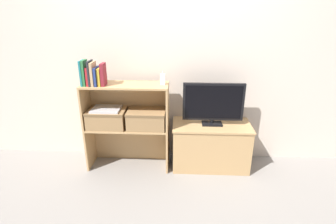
{
  "coord_description": "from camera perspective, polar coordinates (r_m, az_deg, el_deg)",
  "views": [
    {
      "loc": [
        0.13,
        -2.48,
        1.7
      ],
      "look_at": [
        0.0,
        0.16,
        0.68
      ],
      "focal_mm": 28.0,
      "sensor_mm": 36.0,
      "label": 1
    }
  ],
  "objects": [
    {
      "name": "book_charcoal",
      "position": [
        2.8,
        -16.5,
        8.12
      ],
      "size": [
        0.02,
        0.16,
        0.25
      ],
      "color": "#232328",
      "rests_on": "bookshelf_upper_tier"
    },
    {
      "name": "tv_stand",
      "position": [
        3.07,
        9.22,
        -7.09
      ],
      "size": [
        0.87,
        0.44,
        0.52
      ],
      "color": "tan",
      "rests_on": "ground_plane"
    },
    {
      "name": "book_maroon",
      "position": [
        2.77,
        -13.9,
        7.94
      ],
      "size": [
        0.04,
        0.12,
        0.23
      ],
      "color": "maroon",
      "rests_on": "bookshelf_upper_tier"
    },
    {
      "name": "book_crimson",
      "position": [
        2.82,
        -16.93,
        7.46
      ],
      "size": [
        0.02,
        0.12,
        0.19
      ],
      "color": "#B22328",
      "rests_on": "bookshelf_upper_tier"
    },
    {
      "name": "book_forest",
      "position": [
        2.82,
        -17.64,
        8.15
      ],
      "size": [
        0.03,
        0.13,
        0.26
      ],
      "color": "#286638",
      "rests_on": "bookshelf_upper_tier"
    },
    {
      "name": "storage_basket_left",
      "position": [
        2.95,
        -13.13,
        -1.14
      ],
      "size": [
        0.41,
        0.29,
        0.19
      ],
      "color": "#937047",
      "rests_on": "bookshelf_lower_tier"
    },
    {
      "name": "book_mustard",
      "position": [
        2.78,
        -14.59,
        7.43
      ],
      "size": [
        0.03,
        0.13,
        0.18
      ],
      "color": "gold",
      "rests_on": "bookshelf_upper_tier"
    },
    {
      "name": "bookshelf_upper_tier",
      "position": [
        2.91,
        -8.9,
        2.97
      ],
      "size": [
        0.91,
        0.33,
        0.48
      ],
      "color": "tan",
      "rests_on": "bookshelf_lower_tier"
    },
    {
      "name": "book_navy",
      "position": [
        2.79,
        -15.23,
        7.52
      ],
      "size": [
        0.02,
        0.16,
        0.19
      ],
      "color": "navy",
      "rests_on": "bookshelf_upper_tier"
    },
    {
      "name": "laptop",
      "position": [
        2.92,
        -13.29,
        0.63
      ],
      "size": [
        0.31,
        0.25,
        0.02
      ],
      "color": "#BCBCC1",
      "rests_on": "storage_basket_left"
    },
    {
      "name": "book_teal",
      "position": [
        2.83,
        -18.12,
        8.1
      ],
      "size": [
        0.02,
        0.14,
        0.26
      ],
      "color": "#1E7075",
      "rests_on": "bookshelf_upper_tier"
    },
    {
      "name": "book_tan",
      "position": [
        2.8,
        -15.94,
        8.0
      ],
      "size": [
        0.03,
        0.15,
        0.24
      ],
      "color": "tan",
      "rests_on": "bookshelf_upper_tier"
    },
    {
      "name": "bookshelf_lower_tier",
      "position": [
        3.09,
        -8.38,
        -5.68
      ],
      "size": [
        0.91,
        0.33,
        0.5
      ],
      "color": "tan",
      "rests_on": "ground_plane"
    },
    {
      "name": "wall_back",
      "position": [
        2.98,
        0.29,
        11.5
      ],
      "size": [
        10.0,
        0.05,
        2.4
      ],
      "color": "beige",
      "rests_on": "ground_plane"
    },
    {
      "name": "baby_monitor",
      "position": [
        2.73,
        -1.18,
        7.15
      ],
      "size": [
        0.05,
        0.03,
        0.14
      ],
      "color": "white",
      "rests_on": "bookshelf_upper_tier"
    },
    {
      "name": "storage_basket_right",
      "position": [
        2.87,
        -4.7,
        -1.34
      ],
      "size": [
        0.41,
        0.29,
        0.19
      ],
      "color": "#937047",
      "rests_on": "bookshelf_lower_tier"
    },
    {
      "name": "ground_plane",
      "position": [
        3.01,
        -0.16,
        -13.26
      ],
      "size": [
        16.0,
        16.0,
        0.0
      ],
      "primitive_type": "plane",
      "color": "gray"
    },
    {
      "name": "tv",
      "position": [
        2.86,
        9.82,
        1.95
      ],
      "size": [
        0.66,
        0.14,
        0.47
      ],
      "color": "black",
      "rests_on": "tv_stand"
    }
  ]
}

